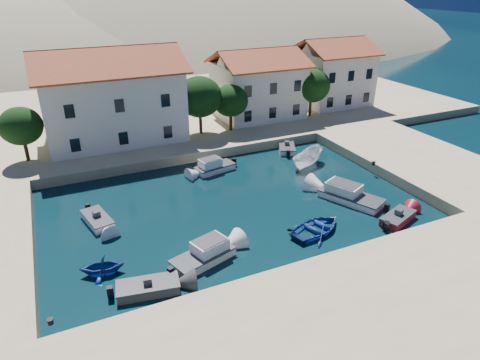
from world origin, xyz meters
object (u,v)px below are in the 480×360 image
(building_right, at_px, (332,71))
(cabin_cruiser_south, at_px, (203,256))
(building_left, at_px, (111,94))
(building_mid, at_px, (258,82))
(boat_east, at_px, (307,165))
(cabin_cruiser_east, at_px, (351,196))
(rowboat_south, at_px, (316,232))

(building_right, relative_size, cabin_cruiser_south, 2.02)
(building_left, height_order, building_mid, building_left)
(boat_east, bearing_deg, building_mid, -33.45)
(building_left, relative_size, boat_east, 3.22)
(cabin_cruiser_east, bearing_deg, boat_east, -30.44)
(cabin_cruiser_east, bearing_deg, building_right, -56.56)
(boat_east, bearing_deg, cabin_cruiser_east, 147.79)
(boat_east, bearing_deg, rowboat_south, 123.81)
(building_mid, distance_m, cabin_cruiser_south, 30.69)
(building_left, xyz_separation_m, cabin_cruiser_south, (1.13, -24.20, -5.46))
(cabin_cruiser_south, bearing_deg, boat_east, 17.71)
(rowboat_south, xyz_separation_m, cabin_cruiser_east, (5.34, 2.82, 0.48))
(rowboat_south, bearing_deg, building_left, 7.57)
(building_right, height_order, boat_east, building_right)
(building_left, bearing_deg, cabin_cruiser_east, -54.29)
(building_mid, bearing_deg, building_right, 4.76)
(building_mid, distance_m, building_right, 12.04)
(cabin_cruiser_south, bearing_deg, building_right, 24.66)
(building_right, bearing_deg, cabin_cruiser_south, -137.78)
(building_left, bearing_deg, building_mid, 3.18)
(building_left, bearing_deg, cabin_cruiser_south, -87.33)
(cabin_cruiser_south, xyz_separation_m, rowboat_south, (8.95, -0.08, -0.48))
(building_right, bearing_deg, building_left, -176.19)
(boat_east, bearing_deg, cabin_cruiser_south, 98.81)
(rowboat_south, relative_size, cabin_cruiser_east, 0.78)
(building_right, bearing_deg, cabin_cruiser_east, -121.86)
(building_left, xyz_separation_m, building_mid, (18.00, 1.00, -0.71))
(building_right, relative_size, cabin_cruiser_east, 1.64)
(cabin_cruiser_south, relative_size, cabin_cruiser_east, 0.81)
(building_mid, relative_size, rowboat_south, 2.33)
(building_left, height_order, cabin_cruiser_east, building_left)
(building_mid, bearing_deg, boat_east, -96.99)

